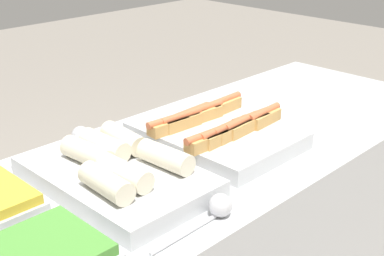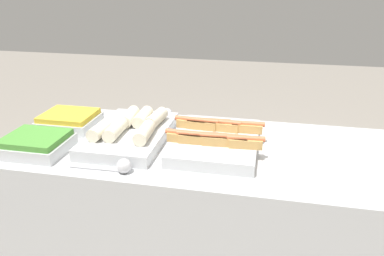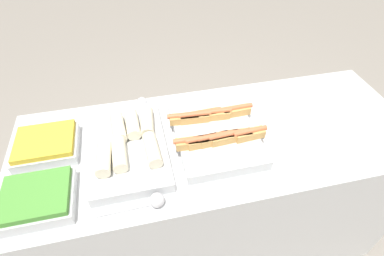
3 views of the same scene
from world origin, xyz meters
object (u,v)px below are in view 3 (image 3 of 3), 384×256
serving_spoon_far (139,103)px  tray_hotdogs (215,132)px  tray_wraps (129,145)px  tray_side_back (47,145)px  serving_spoon_near (154,201)px  tray_side_front (37,199)px

serving_spoon_far → tray_hotdogs: bearing=-43.5°
tray_wraps → tray_side_back: tray_wraps is taller
serving_spoon_near → serving_spoon_far: same height
tray_wraps → tray_side_back: 0.35m
serving_spoon_near → tray_side_front: bearing=166.9°
tray_hotdogs → serving_spoon_near: (-0.31, -0.29, -0.01)m
tray_hotdogs → tray_side_front: 0.74m
serving_spoon_far → serving_spoon_near: bearing=-90.5°
tray_side_back → tray_hotdogs: bearing=-6.5°
tray_side_front → serving_spoon_far: (0.41, 0.48, -0.01)m
tray_side_front → tray_wraps: bearing=29.6°
serving_spoon_near → tray_side_back: bearing=137.9°
tray_hotdogs → serving_spoon_near: tray_hotdogs is taller
tray_hotdogs → serving_spoon_far: 0.42m
tray_hotdogs → tray_side_back: size_ratio=1.83×
tray_side_front → serving_spoon_near: 0.42m
serving_spoon_far → tray_side_back: bearing=-153.2°
tray_side_front → tray_side_back: same height
tray_hotdogs → tray_wraps: 0.38m
tray_wraps → tray_side_back: (-0.34, 0.08, -0.00)m
tray_wraps → tray_side_front: tray_wraps is taller
tray_side_front → serving_spoon_near: (0.41, -0.09, -0.01)m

